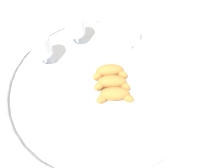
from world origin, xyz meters
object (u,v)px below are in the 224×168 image
(croissant_large, at_px, (110,71))
(croissant_extra, at_px, (115,95))
(coffee_cup_far, at_px, (166,63))
(pastry_plate, at_px, (112,87))
(coffee_cup_near, at_px, (131,37))
(juice_glass_right, at_px, (40,46))
(juice_glass_left, at_px, (75,26))
(croissant_small, at_px, (112,83))

(croissant_large, distance_m, croissant_extra, 0.10)
(coffee_cup_far, bearing_deg, pastry_plate, 13.45)
(pastry_plate, distance_m, coffee_cup_far, 0.23)
(coffee_cup_near, distance_m, juice_glass_right, 0.36)
(juice_glass_left, bearing_deg, croissant_extra, 106.11)
(coffee_cup_far, relative_size, juice_glass_left, 0.97)
(pastry_plate, bearing_deg, coffee_cup_near, -120.65)
(coffee_cup_near, height_order, juice_glass_left, juice_glass_left)
(juice_glass_right, bearing_deg, juice_glass_left, -148.77)
(pastry_plate, xyz_separation_m, coffee_cup_far, (-0.22, -0.05, 0.01))
(croissant_large, bearing_deg, coffee_cup_near, -126.72)
(croissant_large, distance_m, coffee_cup_near, 0.21)
(croissant_small, height_order, juice_glass_left, juice_glass_left)
(pastry_plate, relative_size, juice_glass_left, 1.87)
(croissant_small, relative_size, croissant_extra, 0.99)
(croissant_small, relative_size, juice_glass_left, 0.96)
(croissant_extra, xyz_separation_m, coffee_cup_far, (-0.22, -0.11, -0.02))
(pastry_plate, relative_size, croissant_extra, 1.94)
(croissant_large, xyz_separation_m, juice_glass_right, (0.23, -0.13, 0.05))
(pastry_plate, xyz_separation_m, croissant_large, (-0.00, -0.05, 0.03))
(coffee_cup_near, bearing_deg, juice_glass_left, -9.43)
(pastry_plate, relative_size, coffee_cup_near, 1.93)
(pastry_plate, distance_m, croissant_extra, 0.06)
(croissant_small, bearing_deg, croissant_large, -92.58)
(croissant_extra, distance_m, coffee_cup_far, 0.25)
(croissant_small, xyz_separation_m, juice_glass_right, (0.22, -0.18, 0.05))
(coffee_cup_near, distance_m, juice_glass_left, 0.23)
(coffee_cup_near, height_order, coffee_cup_far, same)
(croissant_large, xyz_separation_m, croissant_small, (0.00, 0.05, 0.00))
(croissant_extra, bearing_deg, coffee_cup_near, -115.88)
(pastry_plate, relative_size, croissant_small, 1.96)
(croissant_extra, distance_m, juice_glass_right, 0.32)
(croissant_large, height_order, juice_glass_left, juice_glass_left)
(pastry_plate, bearing_deg, juice_glass_right, -37.60)
(croissant_extra, bearing_deg, coffee_cup_far, -154.51)
(pastry_plate, bearing_deg, croissant_large, -91.92)
(coffee_cup_far, bearing_deg, croissant_large, 1.44)
(pastry_plate, relative_size, juice_glass_right, 1.87)
(croissant_small, distance_m, croissant_extra, 0.05)
(juice_glass_left, bearing_deg, coffee_cup_far, 146.95)
(pastry_plate, xyz_separation_m, coffee_cup_near, (-0.13, -0.22, 0.01))
(juice_glass_right, bearing_deg, pastry_plate, 142.40)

